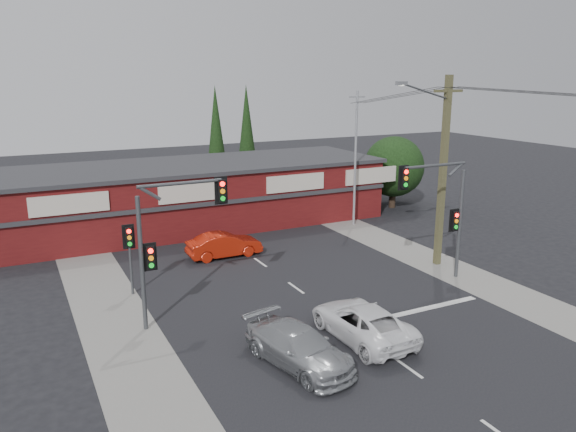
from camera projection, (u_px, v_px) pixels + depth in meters
name	position (u px, v px, depth m)	size (l,w,h in m)	color
ground	(331.00, 313.00, 24.22)	(120.00, 120.00, 0.00)	black
road_strip	(280.00, 277.00, 28.55)	(14.00, 70.00, 0.01)	black
verge_left	(108.00, 307.00, 24.85)	(3.00, 70.00, 0.02)	gray
verge_right	(413.00, 253.00, 32.25)	(3.00, 70.00, 0.02)	gray
stop_line	(417.00, 310.00, 24.44)	(6.50, 0.35, 0.01)	silver
white_suv	(362.00, 322.00, 21.75)	(2.29, 4.96, 1.38)	white
silver_suv	(299.00, 347.00, 19.72)	(1.92, 4.72, 1.37)	#A5A8AA
red_sedan	(224.00, 245.00, 31.58)	(1.46, 4.19, 1.38)	#AE1D0A
lane_dashes	(277.00, 274.00, 28.88)	(0.12, 48.36, 0.01)	silver
shop_building	(190.00, 194.00, 37.98)	(27.30, 8.40, 4.22)	#4C0F10
tree_cluster	(392.00, 169.00, 43.29)	(5.90, 5.10, 5.50)	#2D2116
conifer_near	(216.00, 132.00, 45.20)	(1.80, 1.80, 9.25)	#2D2116
conifer_far	(247.00, 129.00, 48.46)	(1.80, 1.80, 9.25)	#2D2116
traffic_mast_left	(167.00, 232.00, 22.20)	(3.77, 0.27, 5.97)	#47494C
traffic_mast_right	(444.00, 203.00, 27.11)	(3.96, 0.27, 5.97)	#47494C
pedestal_signal	(129.00, 245.00, 25.70)	(0.55, 0.27, 3.38)	#47494C
utility_pole	(441.00, 166.00, 29.13)	(4.38, 0.59, 10.00)	brown
steel_pole	(355.00, 156.00, 37.39)	(1.20, 0.16, 9.00)	gray
power_lines	(538.00, 98.00, 23.56)	(2.01, 29.00, 1.22)	black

